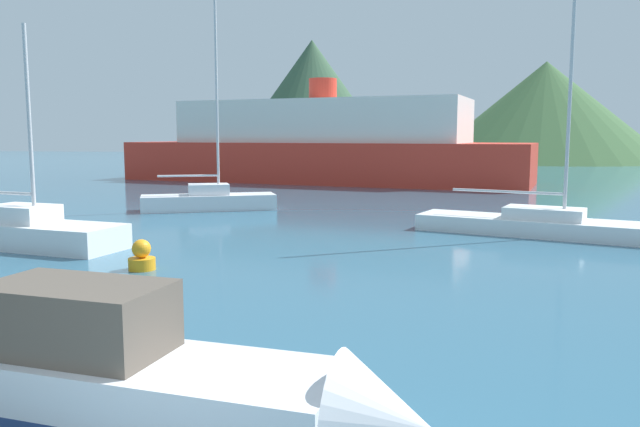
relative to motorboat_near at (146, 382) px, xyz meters
The scene contains 8 objects.
motorboat_near is the anchor object (origin of this frame).
sailboat_inner 17.30m from the motorboat_near, 65.08° to the left, with size 8.87×4.78×11.29m.
sailboat_middle 21.89m from the motorboat_near, 108.05° to the left, with size 6.30×4.05×11.16m.
sailboat_outer 14.00m from the motorboat_near, 130.84° to the left, with size 6.97×3.19×6.78m.
ferry_distant 40.03m from the motorboat_near, 96.65° to the left, with size 31.36×14.52×7.64m.
buoy_marker 8.98m from the motorboat_near, 116.21° to the left, with size 0.69×0.69×0.80m.
hill_west 89.11m from the motorboat_near, 99.41° to the left, with size 25.69×25.69×17.72m.
hill_central 84.82m from the motorboat_near, 77.36° to the left, with size 31.97×31.97×13.32m.
Camera 1 is at (2.81, -3.76, 3.47)m, focal length 35.00 mm.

